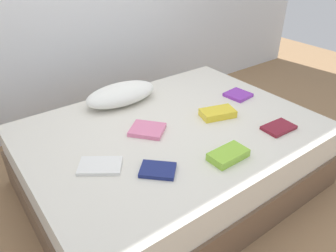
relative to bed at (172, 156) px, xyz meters
name	(u,v)px	position (x,y,z in m)	size (l,w,h in m)	color
ground_plane	(172,182)	(0.00, 0.00, -0.25)	(8.00, 8.00, 0.00)	#93704C
bed	(172,156)	(0.00, 0.00, 0.00)	(2.00, 1.50, 0.50)	brown
pillow	(121,94)	(-0.10, 0.53, 0.33)	(0.58, 0.30, 0.15)	white
textbook_pink	(147,130)	(-0.17, 0.05, 0.27)	(0.22, 0.19, 0.03)	pink
textbook_maroon	(279,128)	(0.56, -0.46, 0.26)	(0.22, 0.14, 0.02)	maroon
textbook_purple	(238,95)	(0.72, 0.06, 0.27)	(0.18, 0.18, 0.03)	purple
textbook_navy	(158,170)	(-0.36, -0.34, 0.26)	(0.20, 0.14, 0.02)	navy
textbook_white	(100,166)	(-0.60, -0.11, 0.26)	(0.24, 0.16, 0.02)	white
textbook_yellow	(218,113)	(0.35, -0.08, 0.28)	(0.24, 0.14, 0.05)	yellow
textbook_lime	(228,155)	(0.05, -0.49, 0.28)	(0.24, 0.13, 0.05)	#8CC638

